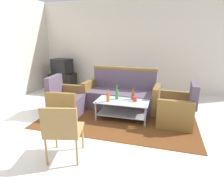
{
  "coord_description": "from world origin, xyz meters",
  "views": [
    {
      "loc": [
        0.83,
        -3.0,
        1.71
      ],
      "look_at": [
        -0.2,
        0.64,
        0.65
      ],
      "focal_mm": 30.54,
      "sensor_mm": 36.0,
      "label": 1
    }
  ],
  "objects_px": {
    "armchair_left": "(66,101)",
    "bottle_green": "(117,94)",
    "bottle_orange": "(108,97)",
    "bottle_brown": "(133,95)",
    "coffee_table": "(122,107)",
    "cup": "(135,99)",
    "armchair_right": "(177,110)",
    "tv_stand": "(63,81)",
    "television": "(62,66)",
    "wicker_chair": "(63,128)",
    "couch": "(121,95)"
  },
  "relations": [
    {
      "from": "armchair_left",
      "to": "coffee_table",
      "type": "height_order",
      "value": "armchair_left"
    },
    {
      "from": "coffee_table",
      "to": "cup",
      "type": "bearing_deg",
      "value": 4.41
    },
    {
      "from": "cup",
      "to": "television",
      "type": "bearing_deg",
      "value": 146.08
    },
    {
      "from": "bottle_orange",
      "to": "bottle_green",
      "type": "bearing_deg",
      "value": 57.25
    },
    {
      "from": "armchair_left",
      "to": "tv_stand",
      "type": "xyz_separation_m",
      "value": [
        -1.17,
        1.9,
        -0.03
      ]
    },
    {
      "from": "cup",
      "to": "tv_stand",
      "type": "height_order",
      "value": "tv_stand"
    },
    {
      "from": "bottle_brown",
      "to": "television",
      "type": "distance_m",
      "value": 3.17
    },
    {
      "from": "armchair_right",
      "to": "bottle_orange",
      "type": "bearing_deg",
      "value": 101.72
    },
    {
      "from": "coffee_table",
      "to": "bottle_green",
      "type": "relative_size",
      "value": 3.61
    },
    {
      "from": "armchair_left",
      "to": "bottle_green",
      "type": "distance_m",
      "value": 1.19
    },
    {
      "from": "armchair_left",
      "to": "bottle_green",
      "type": "relative_size",
      "value": 2.79
    },
    {
      "from": "bottle_green",
      "to": "cup",
      "type": "height_order",
      "value": "bottle_green"
    },
    {
      "from": "armchair_right",
      "to": "coffee_table",
      "type": "xyz_separation_m",
      "value": [
        -1.1,
        -0.07,
        -0.02
      ]
    },
    {
      "from": "bottle_orange",
      "to": "armchair_left",
      "type": "bearing_deg",
      "value": 174.7
    },
    {
      "from": "bottle_orange",
      "to": "coffee_table",
      "type": "bearing_deg",
      "value": 28.3
    },
    {
      "from": "coffee_table",
      "to": "television",
      "type": "bearing_deg",
      "value": 143.1
    },
    {
      "from": "cup",
      "to": "armchair_left",
      "type": "bearing_deg",
      "value": -177.31
    },
    {
      "from": "coffee_table",
      "to": "armchair_right",
      "type": "bearing_deg",
      "value": 3.44
    },
    {
      "from": "bottle_brown",
      "to": "cup",
      "type": "height_order",
      "value": "bottle_brown"
    },
    {
      "from": "couch",
      "to": "bottle_brown",
      "type": "height_order",
      "value": "couch"
    },
    {
      "from": "coffee_table",
      "to": "wicker_chair",
      "type": "bearing_deg",
      "value": -106.69
    },
    {
      "from": "tv_stand",
      "to": "cup",
      "type": "bearing_deg",
      "value": -33.88
    },
    {
      "from": "bottle_green",
      "to": "coffee_table",
      "type": "bearing_deg",
      "value": -24.0
    },
    {
      "from": "cup",
      "to": "bottle_orange",
      "type": "bearing_deg",
      "value": -162.49
    },
    {
      "from": "bottle_green",
      "to": "bottle_orange",
      "type": "relative_size",
      "value": 1.15
    },
    {
      "from": "bottle_brown",
      "to": "tv_stand",
      "type": "height_order",
      "value": "bottle_brown"
    },
    {
      "from": "tv_stand",
      "to": "coffee_table",
      "type": "bearing_deg",
      "value": -36.86
    },
    {
      "from": "coffee_table",
      "to": "bottle_orange",
      "type": "distance_m",
      "value": 0.39
    },
    {
      "from": "armchair_left",
      "to": "bottle_brown",
      "type": "xyz_separation_m",
      "value": [
        1.49,
        0.19,
        0.22
      ]
    },
    {
      "from": "couch",
      "to": "wicker_chair",
      "type": "bearing_deg",
      "value": 84.76
    },
    {
      "from": "armchair_right",
      "to": "coffee_table",
      "type": "relative_size",
      "value": 0.77
    },
    {
      "from": "bottle_green",
      "to": "cup",
      "type": "xyz_separation_m",
      "value": [
        0.4,
        -0.04,
        -0.07
      ]
    },
    {
      "from": "couch",
      "to": "bottle_orange",
      "type": "xyz_separation_m",
      "value": [
        -0.1,
        -0.8,
        0.2
      ]
    },
    {
      "from": "bottle_brown",
      "to": "armchair_left",
      "type": "bearing_deg",
      "value": -172.9
    },
    {
      "from": "armchair_left",
      "to": "bottle_orange",
      "type": "xyz_separation_m",
      "value": [
        1.02,
        -0.09,
        0.22
      ]
    },
    {
      "from": "bottle_green",
      "to": "wicker_chair",
      "type": "bearing_deg",
      "value": -101.58
    },
    {
      "from": "couch",
      "to": "cup",
      "type": "distance_m",
      "value": 0.78
    },
    {
      "from": "coffee_table",
      "to": "cup",
      "type": "height_order",
      "value": "cup"
    },
    {
      "from": "coffee_table",
      "to": "bottle_green",
      "type": "height_order",
      "value": "bottle_green"
    },
    {
      "from": "bottle_brown",
      "to": "television",
      "type": "height_order",
      "value": "television"
    },
    {
      "from": "bottle_brown",
      "to": "armchair_right",
      "type": "bearing_deg",
      "value": -4.16
    },
    {
      "from": "armchair_right",
      "to": "couch",
      "type": "bearing_deg",
      "value": 68.25
    },
    {
      "from": "bottle_orange",
      "to": "television",
      "type": "relative_size",
      "value": 0.39
    },
    {
      "from": "cup",
      "to": "television",
      "type": "xyz_separation_m",
      "value": [
        -2.72,
        1.83,
        0.3
      ]
    },
    {
      "from": "couch",
      "to": "bottle_orange",
      "type": "height_order",
      "value": "couch"
    },
    {
      "from": "bottle_orange",
      "to": "wicker_chair",
      "type": "bearing_deg",
      "value": -98.06
    },
    {
      "from": "armchair_right",
      "to": "bottle_orange",
      "type": "relative_size",
      "value": 3.21
    },
    {
      "from": "armchair_left",
      "to": "tv_stand",
      "type": "bearing_deg",
      "value": -152.02
    },
    {
      "from": "bottle_orange",
      "to": "television",
      "type": "xyz_separation_m",
      "value": [
        -2.19,
        2.0,
        0.25
      ]
    },
    {
      "from": "bottle_green",
      "to": "television",
      "type": "xyz_separation_m",
      "value": [
        -2.32,
        1.79,
        0.23
      ]
    }
  ]
}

